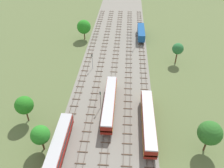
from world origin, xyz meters
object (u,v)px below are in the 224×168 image
at_px(freight_boxcar_centre_right_midfar, 141,32).
at_px(signal_post_nearest, 100,98).
at_px(diesel_railcar_centre_right_near, 148,121).
at_px(diesel_railcar_centre_left_mid, 109,102).
at_px(signal_post_mid, 136,39).
at_px(signal_post_near, 92,59).
at_px(passenger_coach_far_left_nearest, 55,155).

bearing_deg(freight_boxcar_centre_right_midfar, signal_post_nearest, -105.18).
relative_size(diesel_railcar_centre_right_near, diesel_railcar_centre_left_mid, 1.00).
bearing_deg(signal_post_mid, diesel_railcar_centre_right_near, -86.69).
relative_size(freight_boxcar_centre_right_midfar, signal_post_mid, 2.47).
bearing_deg(freight_boxcar_centre_right_midfar, diesel_railcar_centre_right_near, -90.01).
height_order(freight_boxcar_centre_right_midfar, signal_post_nearest, signal_post_nearest).
bearing_deg(signal_post_nearest, diesel_railcar_centre_left_mid, -12.77).
relative_size(freight_boxcar_centre_right_midfar, signal_post_nearest, 2.43).
distance_m(diesel_railcar_centre_left_mid, signal_post_near, 21.82).
bearing_deg(diesel_railcar_centre_left_mid, signal_post_nearest, 167.23).
bearing_deg(signal_post_near, passenger_coach_far_left_nearest, -93.75).
height_order(signal_post_nearest, signal_post_near, signal_post_nearest).
bearing_deg(passenger_coach_far_left_nearest, diesel_railcar_centre_right_near, 29.77).
bearing_deg(diesel_railcar_centre_right_near, diesel_railcar_centre_left_mid, 148.61).
xyz_separation_m(diesel_railcar_centre_left_mid, signal_post_mid, (7.47, 36.99, 0.99)).
height_order(signal_post_nearest, signal_post_mid, signal_post_nearest).
relative_size(passenger_coach_far_left_nearest, diesel_railcar_centre_left_mid, 1.07).
relative_size(passenger_coach_far_left_nearest, freight_boxcar_centre_right_midfar, 1.57).
bearing_deg(passenger_coach_far_left_nearest, freight_boxcar_centre_right_midfar, 72.69).
xyz_separation_m(diesel_railcar_centre_right_near, diesel_railcar_centre_left_mid, (-9.96, 6.08, 0.00)).
distance_m(diesel_railcar_centre_right_near, signal_post_near, 31.77).
height_order(diesel_railcar_centre_right_near, signal_post_nearest, signal_post_nearest).
bearing_deg(passenger_coach_far_left_nearest, signal_post_near, 86.25).
height_order(passenger_coach_far_left_nearest, signal_post_near, signal_post_near).
bearing_deg(signal_post_nearest, diesel_railcar_centre_right_near, -28.08).
distance_m(signal_post_nearest, signal_post_mid, 37.77).
relative_size(diesel_railcar_centre_right_near, signal_post_nearest, 3.55).
bearing_deg(signal_post_mid, signal_post_nearest, -105.28).
height_order(freight_boxcar_centre_right_midfar, signal_post_mid, signal_post_mid).
distance_m(freight_boxcar_centre_right_midfar, signal_post_mid, 9.85).
xyz_separation_m(freight_boxcar_centre_right_midfar, signal_post_mid, (-2.50, -9.47, 1.13)).
bearing_deg(passenger_coach_far_left_nearest, diesel_railcar_centre_left_mid, 60.32).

